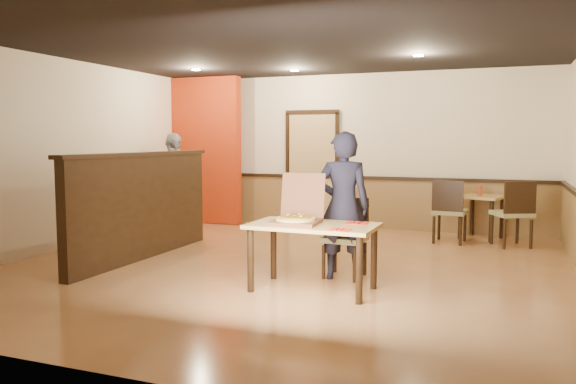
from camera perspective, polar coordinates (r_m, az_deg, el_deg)
name	(u,v)px	position (r m, az deg, el deg)	size (l,w,h in m)	color
floor	(285,267)	(7.20, -0.29, -7.61)	(7.00, 7.00, 0.00)	#BC7D49
ceiling	(285,43)	(7.11, -0.30, 14.95)	(7.00, 7.00, 0.00)	black
wall_back	(354,151)	(10.36, 6.77, 4.14)	(7.00, 7.00, 0.00)	beige
wall_left	(64,154)	(8.91, -21.82, 3.60)	(7.00, 7.00, 0.00)	beige
wainscot_back	(353,203)	(10.39, 6.67, -1.11)	(7.00, 0.04, 0.90)	brown
chair_rail_back	(353,177)	(10.33, 6.67, 1.47)	(7.00, 0.06, 0.06)	black
back_door	(312,170)	(10.56, 2.48, 2.30)	(0.90, 0.06, 2.10)	tan
booth_partition	(142,205)	(7.85, -14.58, -1.24)	(0.20, 3.10, 1.44)	black
red_accent_panel	(202,151)	(10.98, -8.77, 4.18)	(1.60, 0.20, 2.78)	#A2290B
spot_a	(196,69)	(9.71, -9.33, 12.19)	(0.14, 0.14, 0.02)	beige
spot_b	(295,70)	(9.71, 0.68, 12.26)	(0.14, 0.14, 0.02)	beige
spot_c	(418,55)	(8.20, 13.10, 13.39)	(0.14, 0.14, 0.02)	beige
main_table	(313,234)	(6.00, 2.55, -4.28)	(1.36, 0.80, 0.72)	tan
diner_chair	(347,234)	(6.68, 5.98, -4.24)	(0.49, 0.49, 0.93)	olive
side_chair_left	(449,209)	(9.06, 16.05, -1.67)	(0.53, 0.53, 0.99)	olive
side_chair_right	(514,211)	(9.03, 22.01, -1.79)	(0.67, 0.67, 1.01)	olive
side_table	(482,206)	(9.65, 19.07, -1.36)	(0.83, 0.83, 0.71)	tan
diner	(343,206)	(6.49, 5.61, -1.41)	(0.62, 0.41, 1.71)	black
passerby	(174,181)	(10.23, -11.55, 1.06)	(1.02, 0.42, 1.73)	#919299
pizza_box	(297,217)	(6.04, 0.92, -2.53)	(0.53, 0.61, 0.52)	brown
pizza	(296,219)	(5.99, 0.77, -2.76)	(0.42, 0.42, 0.03)	#F8CC5A
napkin_near	(340,230)	(5.60, 5.26, -3.84)	(0.21, 0.21, 0.01)	red
napkin_far	(357,223)	(6.06, 7.00, -3.15)	(0.24, 0.24, 0.01)	red
condiment	(480,191)	(9.50, 18.94, 0.07)	(0.06, 0.06, 0.16)	#9A3B1C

